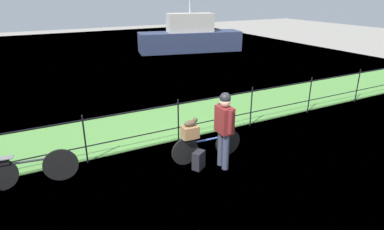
% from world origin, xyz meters
% --- Properties ---
extents(ground_plane, '(60.00, 60.00, 0.00)m').
position_xyz_m(ground_plane, '(0.00, 0.00, 0.00)').
color(ground_plane, gray).
extents(grass_strip, '(27.00, 2.40, 0.03)m').
position_xyz_m(grass_strip, '(0.00, 3.25, 0.01)').
color(grass_strip, '#569342').
rests_on(grass_strip, ground).
extents(harbor_water, '(30.00, 30.00, 0.00)m').
position_xyz_m(harbor_water, '(0.00, 12.23, 0.00)').
color(harbor_water, '#60849E').
rests_on(harbor_water, ground).
extents(iron_fence, '(18.04, 0.04, 1.13)m').
position_xyz_m(iron_fence, '(0.00, 1.95, 0.66)').
color(iron_fence, black).
rests_on(iron_fence, ground).
extents(bicycle_main, '(1.70, 0.18, 0.62)m').
position_xyz_m(bicycle_main, '(0.15, 0.84, 0.33)').
color(bicycle_main, black).
rests_on(bicycle_main, ground).
extents(wooden_crate, '(0.35, 0.28, 0.27)m').
position_xyz_m(wooden_crate, '(-0.25, 0.86, 0.75)').
color(wooden_crate, olive).
rests_on(wooden_crate, bicycle_main).
extents(terrier_dog, '(0.32, 0.15, 0.18)m').
position_xyz_m(terrier_dog, '(-0.22, 0.86, 0.96)').
color(terrier_dog, '#4C3D2D').
rests_on(terrier_dog, wooden_crate).
extents(cyclist_person, '(0.28, 0.54, 1.68)m').
position_xyz_m(cyclist_person, '(0.30, 0.38, 1.00)').
color(cyclist_person, '#383D51').
rests_on(cyclist_person, ground).
extents(backpack_on_paving, '(0.33, 0.30, 0.40)m').
position_xyz_m(backpack_on_paving, '(-0.20, 0.56, 0.20)').
color(backpack_on_paving, black).
rests_on(backpack_on_paving, ground).
extents(bicycle_parked, '(1.76, 0.31, 0.68)m').
position_xyz_m(bicycle_parked, '(-3.40, 1.55, 0.36)').
color(bicycle_parked, black).
rests_on(bicycle_parked, ground).
extents(moored_boat_near, '(6.50, 3.01, 3.90)m').
position_xyz_m(moored_boat_near, '(6.40, 13.41, 0.85)').
color(moored_boat_near, '#2D3856').
rests_on(moored_boat_near, ground).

